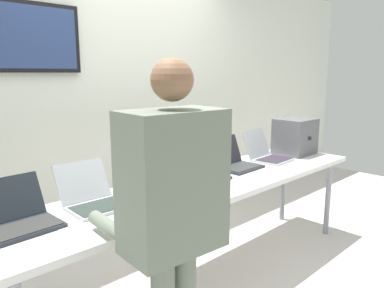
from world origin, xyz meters
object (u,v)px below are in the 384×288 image
object	(u,v)px
laptop_station_1	(92,197)
laptop_station_3	(199,173)
workbench	(207,188)
laptop_station_0	(19,216)
person	(172,207)
laptop_station_4	(234,161)
laptop_station_2	(153,184)
equipment_box	(295,136)
laptop_station_5	(267,153)

from	to	relation	value
laptop_station_1	laptop_station_3	distance (m)	0.85
workbench	laptop_station_0	bearing A→B (deg)	174.70
laptop_station_1	person	distance (m)	0.76
laptop_station_3	person	distance (m)	1.13
laptop_station_4	workbench	bearing A→B (deg)	-164.94
laptop_station_0	laptop_station_2	bearing A→B (deg)	-1.38
laptop_station_0	laptop_station_4	world-z (taller)	laptop_station_4
laptop_station_2	laptop_station_3	world-z (taller)	laptop_station_3
laptop_station_4	laptop_station_0	bearing A→B (deg)	-179.83
laptop_station_0	laptop_station_3	bearing A→B (deg)	-1.70
laptop_station_0	laptop_station_4	size ratio (longest dim) A/B	0.97
equipment_box	laptop_station_4	distance (m)	0.85
equipment_box	person	size ratio (longest dim) A/B	0.22
laptop_station_2	person	world-z (taller)	person
equipment_box	laptop_station_0	xyz separation A→B (m)	(-2.58, 0.05, -0.12)
workbench	person	xyz separation A→B (m)	(-0.87, -0.62, 0.25)
laptop_station_1	laptop_station_3	bearing A→B (deg)	-3.02
laptop_station_0	laptop_station_1	world-z (taller)	laptop_station_1
workbench	laptop_station_5	size ratio (longest dim) A/B	7.84
laptop_station_0	laptop_station_1	distance (m)	0.42
laptop_station_3	laptop_station_5	distance (m)	0.89
equipment_box	laptop_station_1	xyz separation A→B (m)	(-2.15, 0.06, -0.12)
laptop_station_0	person	size ratio (longest dim) A/B	0.23
laptop_station_2	laptop_station_3	size ratio (longest dim) A/B	0.99
laptop_station_5	laptop_station_2	bearing A→B (deg)	-179.99
laptop_station_0	laptop_station_4	xyz separation A→B (m)	(1.73, 0.01, 0.00)
laptop_station_3	person	world-z (taller)	person
equipment_box	person	bearing A→B (deg)	-162.53
laptop_station_3	laptop_station_0	bearing A→B (deg)	178.30
laptop_station_1	person	size ratio (longest dim) A/B	0.24
laptop_station_4	person	bearing A→B (deg)	-150.80
laptop_station_0	person	world-z (taller)	person
laptop_station_4	laptop_station_5	size ratio (longest dim) A/B	0.96
laptop_station_1	laptop_station_2	xyz separation A→B (m)	(0.43, -0.03, -0.01)
laptop_station_0	laptop_station_2	distance (m)	0.85
workbench	laptop_station_5	bearing A→B (deg)	6.31
laptop_station_4	person	distance (m)	1.53
equipment_box	laptop_station_5	xyz separation A→B (m)	(-0.42, 0.03, -0.11)
laptop_station_1	laptop_station_5	xyz separation A→B (m)	(1.74, -0.03, 0.00)
laptop_station_4	equipment_box	bearing A→B (deg)	-4.04
equipment_box	laptop_station_2	bearing A→B (deg)	178.87
person	laptop_station_5	bearing A→B (deg)	22.23
laptop_station_4	laptop_station_2	bearing A→B (deg)	-178.33
laptop_station_0	laptop_station_5	distance (m)	2.16
laptop_station_3	laptop_station_1	bearing A→B (deg)	176.98
equipment_box	laptop_station_2	size ratio (longest dim) A/B	0.97
laptop_station_3	person	bearing A→B (deg)	-141.11
laptop_station_0	laptop_station_3	distance (m)	1.27
laptop_station_3	laptop_station_5	xyz separation A→B (m)	(0.89, 0.02, 0.01)
laptop_station_3	workbench	bearing A→B (deg)	-87.28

